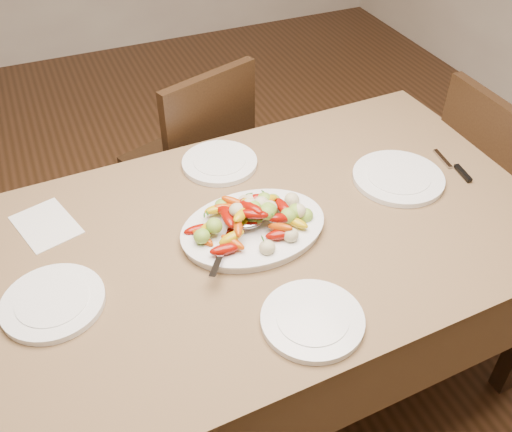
{
  "coord_description": "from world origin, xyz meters",
  "views": [
    {
      "loc": [
        -0.36,
        -1.31,
        1.88
      ],
      "look_at": [
        0.13,
        -0.17,
        0.82
      ],
      "focal_mm": 40.0,
      "sensor_mm": 36.0,
      "label": 1
    }
  ],
  "objects": [
    {
      "name": "serving_platter",
      "position": [
        0.12,
        -0.17,
        0.77
      ],
      "size": [
        0.44,
        0.33,
        0.02
      ],
      "primitive_type": "ellipsoid",
      "rotation": [
        0.0,
        0.0,
        0.04
      ],
      "color": "white",
      "rests_on": "dining_table"
    },
    {
      "name": "plate_right",
      "position": [
        0.66,
        -0.12,
        0.77
      ],
      "size": [
        0.3,
        0.3,
        0.02
      ],
      "primitive_type": "cylinder",
      "color": "white",
      "rests_on": "dining_table"
    },
    {
      "name": "plate_far",
      "position": [
        0.15,
        0.19,
        0.77
      ],
      "size": [
        0.25,
        0.25,
        0.02
      ],
      "primitive_type": "cylinder",
      "color": "white",
      "rests_on": "dining_table"
    },
    {
      "name": "serving_spoon",
      "position": [
        0.06,
        -0.21,
        0.81
      ],
      "size": [
        0.26,
        0.21,
        0.03
      ],
      "primitive_type": null,
      "rotation": [
        0.0,
        0.0,
        -0.6
      ],
      "color": "#9EA0A8",
      "rests_on": "serving_platter"
    },
    {
      "name": "table_knife",
      "position": [
        0.87,
        -0.13,
        0.76
      ],
      "size": [
        0.05,
        0.2,
        0.01
      ],
      "primitive_type": null,
      "rotation": [
        0.0,
        0.0,
        -0.15
      ],
      "color": "#9EA0A8",
      "rests_on": "dining_table"
    },
    {
      "name": "floor",
      "position": [
        0.0,
        0.0,
        0.0
      ],
      "size": [
        6.0,
        6.0,
        0.0
      ],
      "primitive_type": "plane",
      "color": "#3B2212",
      "rests_on": "ground"
    },
    {
      "name": "chair_right",
      "position": [
        1.24,
        -0.07,
        0.47
      ],
      "size": [
        0.43,
        0.43,
        0.95
      ],
      "primitive_type": null,
      "rotation": [
        0.0,
        0.0,
        1.56
      ],
      "color": "black",
      "rests_on": "ground"
    },
    {
      "name": "plate_left",
      "position": [
        -0.46,
        -0.22,
        0.77
      ],
      "size": [
        0.26,
        0.26,
        0.02
      ],
      "primitive_type": "cylinder",
      "color": "white",
      "rests_on": "dining_table"
    },
    {
      "name": "chair_far",
      "position": [
        0.16,
        0.65,
        0.47
      ],
      "size": [
        0.54,
        0.54,
        0.95
      ],
      "primitive_type": null,
      "rotation": [
        0.0,
        0.0,
        3.48
      ],
      "color": "black",
      "rests_on": "ground"
    },
    {
      "name": "dining_table",
      "position": [
        0.13,
        -0.17,
        0.38
      ],
      "size": [
        1.88,
        1.12,
        0.76
      ],
      "primitive_type": "cube",
      "rotation": [
        0.0,
        0.0,
        0.04
      ],
      "color": "brown",
      "rests_on": "ground"
    },
    {
      "name": "plate_near",
      "position": [
        0.13,
        -0.53,
        0.77
      ],
      "size": [
        0.26,
        0.26,
        0.02
      ],
      "primitive_type": "cylinder",
      "color": "white",
      "rests_on": "dining_table"
    },
    {
      "name": "roasted_vegetables",
      "position": [
        0.12,
        -0.17,
        0.83
      ],
      "size": [
        0.36,
        0.25,
        0.09
      ],
      "primitive_type": null,
      "rotation": [
        0.0,
        0.0,
        0.04
      ],
      "color": "#790902",
      "rests_on": "serving_platter"
    },
    {
      "name": "menu_card",
      "position": [
        -0.43,
        0.11,
        0.76
      ],
      "size": [
        0.2,
        0.24,
        0.0
      ],
      "primitive_type": "cube",
      "rotation": [
        0.0,
        0.0,
        0.29
      ],
      "color": "silver",
      "rests_on": "dining_table"
    }
  ]
}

